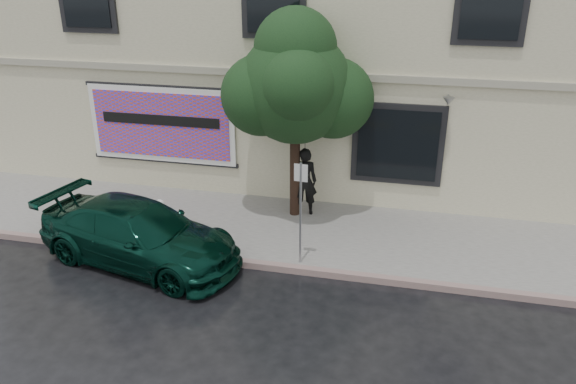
% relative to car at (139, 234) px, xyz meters
% --- Properties ---
extents(ground, '(90.00, 90.00, 0.00)m').
position_rel_car_xyz_m(ground, '(2.17, -1.20, -0.69)').
color(ground, black).
rests_on(ground, ground).
extents(sidewalk, '(20.00, 3.50, 0.15)m').
position_rel_car_xyz_m(sidewalk, '(2.17, 2.05, -0.62)').
color(sidewalk, gray).
rests_on(sidewalk, ground).
extents(curb, '(20.00, 0.18, 0.16)m').
position_rel_car_xyz_m(curb, '(2.17, 0.30, -0.62)').
color(curb, slate).
rests_on(curb, ground).
extents(building, '(20.00, 8.12, 7.00)m').
position_rel_car_xyz_m(building, '(2.17, 7.80, 2.81)').
color(building, beige).
rests_on(building, ground).
extents(billboard, '(4.30, 0.16, 2.20)m').
position_rel_car_xyz_m(billboard, '(-1.03, 3.72, 1.36)').
color(billboard, white).
rests_on(billboard, ground).
extents(car, '(5.09, 3.11, 1.38)m').
position_rel_car_xyz_m(car, '(0.00, 0.00, 0.00)').
color(car, black).
rests_on(car, ground).
extents(pedestrian, '(0.74, 0.57, 1.79)m').
position_rel_car_xyz_m(pedestrian, '(3.13, 2.98, 0.35)').
color(pedestrian, black).
rests_on(pedestrian, sidewalk).
extents(umbrella, '(1.09, 1.09, 0.65)m').
position_rel_car_xyz_m(umbrella, '(3.13, 2.98, 1.58)').
color(umbrella, black).
rests_on(umbrella, pedestrian).
extents(street_tree, '(2.71, 2.71, 4.68)m').
position_rel_car_xyz_m(street_tree, '(2.90, 2.90, 2.77)').
color(street_tree, '#301C15').
rests_on(street_tree, sidewalk).
extents(fire_hydrant, '(0.32, 0.30, 0.78)m').
position_rel_car_xyz_m(fire_hydrant, '(-0.11, 1.34, -0.16)').
color(fire_hydrant, white).
rests_on(fire_hydrant, sidewalk).
extents(sign_pole, '(0.29, 0.05, 2.33)m').
position_rel_car_xyz_m(sign_pole, '(3.54, 0.50, 0.88)').
color(sign_pole, '#9B9EA4').
rests_on(sign_pole, sidewalk).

